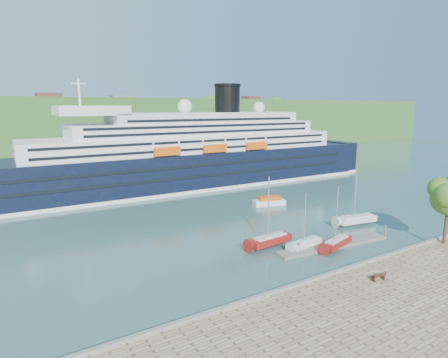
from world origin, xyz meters
TOP-DOWN VIEW (x-y plane):
  - ground at (0.00, 0.00)m, footprint 400.00×400.00m
  - far_hillside at (0.00, 145.00)m, footprint 400.00×50.00m
  - quay_coping at (0.00, -0.20)m, footprint 220.00×0.50m
  - cruise_ship at (1.45, 57.23)m, footprint 117.63×18.78m
  - park_bench at (-4.28, -4.09)m, footprint 1.81×1.00m
  - promenade_tree at (14.11, -1.50)m, footprint 6.54×6.54m
  - floating_pontoon at (1.61, 7.70)m, footprint 19.38×4.16m
  - sailboat_white_near at (-2.48, 9.35)m, footprint 6.34×2.42m
  - sailboat_red at (1.29, 6.93)m, footprint 7.21×3.71m
  - sailboat_white_far at (12.73, 12.79)m, footprint 8.39×3.56m
  - tender_launch at (8.35, 31.61)m, footprint 7.20×4.03m
  - sailboat_extra at (-6.49, 12.60)m, footprint 8.00×2.83m

SIDE VIEW (x-z plane):
  - ground at x=0.00m, z-range 0.00..0.00m
  - floating_pontoon at x=1.61m, z-range 0.00..0.43m
  - tender_launch at x=8.35m, z-range 0.00..1.89m
  - quay_coping at x=0.00m, z-range 1.00..1.30m
  - park_bench at x=-4.28m, z-range 1.00..2.09m
  - sailboat_white_near at x=-2.48m, z-range 0.00..7.99m
  - sailboat_red at x=1.29m, z-range 0.00..8.97m
  - sailboat_extra at x=-6.49m, z-range 0.00..10.13m
  - sailboat_white_far at x=12.73m, z-range 0.00..10.50m
  - promenade_tree at x=14.11m, z-range 1.00..11.83m
  - far_hillside at x=0.00m, z-range 0.00..24.00m
  - cruise_ship at x=1.45m, z-range 0.00..26.36m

